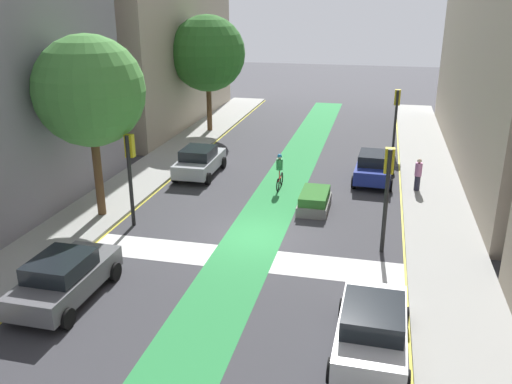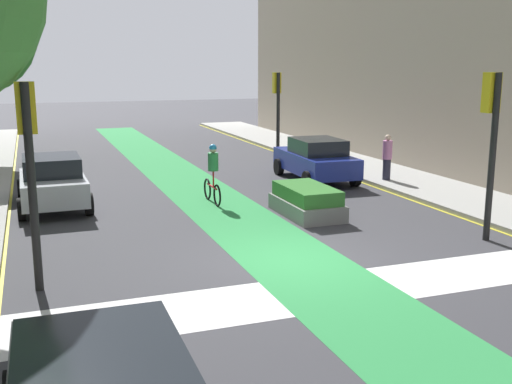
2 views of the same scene
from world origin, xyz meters
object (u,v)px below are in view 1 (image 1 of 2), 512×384
Objects in this scene: cyclist_in_lane at (280,171)px; pedestrian_sidewalk_right_a at (418,174)px; car_grey_left_near at (65,277)px; street_tree_far at (208,54)px; traffic_signal_near_right at (388,180)px; car_silver_left_far at (200,161)px; traffic_signal_far_right at (396,108)px; car_blue_right_far at (374,166)px; car_white_right_near at (372,328)px; street_tree_near at (90,91)px; traffic_signal_near_left at (130,162)px; median_planter at (314,201)px.

cyclist_in_lane is 1.14× the size of pedestrian_sidewalk_right_a.
street_tree_far is (-2.48, 22.92, 4.72)m from car_grey_left_near.
traffic_signal_near_right reaches higher than car_silver_left_far.
cyclist_in_lane is 6.82m from pedestrian_sidewalk_right_a.
traffic_signal_far_right is 2.07× the size of cyclist_in_lane.
traffic_signal_near_right reaches higher than traffic_signal_far_right.
traffic_signal_near_right reaches higher than pedestrian_sidewalk_right_a.
car_blue_right_far is 15.03m from car_white_right_near.
car_white_right_near is at bearing -31.26° from street_tree_near.
traffic_signal_near_right is at bearing 31.33° from car_grey_left_near.
car_grey_left_near is 8.45m from street_tree_near.
traffic_signal_near_right is at bearing -91.94° from traffic_signal_far_right.
traffic_signal_near_right is 2.49× the size of pedestrian_sidewalk_right_a.
cyclist_in_lane is (-4.94, 12.68, 0.17)m from car_white_right_near.
traffic_signal_far_right is 0.91× the size of car_silver_left_far.
car_grey_left_near is at bearing -116.48° from traffic_signal_far_right.
car_blue_right_far is 17.15m from car_grey_left_near.
street_tree_near is 16.32m from street_tree_far.
traffic_signal_near_left is 0.49× the size of street_tree_far.
traffic_signal_near_left is 1.55× the size of median_planter.
car_blue_right_far is 15.29m from street_tree_far.
street_tree_near reaches higher than pedestrian_sidewalk_right_a.
car_blue_right_far is at bearing 146.15° from pedestrian_sidewalk_right_a.
car_grey_left_near is at bearing -70.97° from street_tree_near.
pedestrian_sidewalk_right_a is at bearing 82.37° from car_white_right_near.
car_blue_right_far is at bearing -99.28° from traffic_signal_far_right.
street_tree_far reaches higher than car_grey_left_near.
traffic_signal_near_left is at bearing -154.42° from median_planter.
street_tree_near is at bearing -161.20° from median_planter.
car_blue_right_far is at bearing 61.69° from median_planter.
car_blue_right_far reaches higher than median_planter.
car_blue_right_far is 5.39m from median_planter.
traffic_signal_near_right is at bearing -50.02° from median_planter.
cyclist_in_lane is at bearing -153.04° from car_blue_right_far.
car_blue_right_far is at bearing 39.89° from traffic_signal_near_left.
traffic_signal_far_right is at bearing 97.97° from pedestrian_sidewalk_right_a.
traffic_signal_near_left is 2.42× the size of pedestrian_sidewalk_right_a.
car_blue_right_far is 1.01× the size of car_grey_left_near.
traffic_signal_far_right is 2.37× the size of pedestrian_sidewalk_right_a.
car_white_right_near is (-0.73, -21.40, -1.91)m from traffic_signal_far_right.
traffic_signal_near_right is 5.39m from median_planter.
traffic_signal_near_right is at bearing 88.02° from car_white_right_near.
street_tree_far reaches higher than car_blue_right_far.
car_silver_left_far is 2.27× the size of cyclist_in_lane.
car_white_right_near is at bearing -88.81° from car_blue_right_far.
car_blue_right_far is 2.63× the size of pedestrian_sidewalk_right_a.
car_blue_right_far is 1.01× the size of car_white_right_near.
car_white_right_near is at bearing -68.70° from cyclist_in_lane.
car_blue_right_far is 1.68× the size of median_planter.
car_grey_left_near is at bearing -111.21° from cyclist_in_lane.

